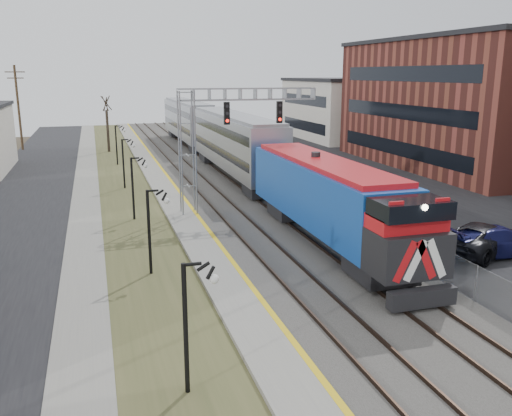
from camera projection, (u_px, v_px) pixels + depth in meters
name	position (u px, v px, depth m)	size (l,w,h in m)	color
street_west	(20.00, 203.00, 38.74)	(7.00, 120.00, 0.04)	black
sidewalk	(86.00, 199.00, 39.99)	(2.00, 120.00, 0.08)	gray
grass_median	(127.00, 196.00, 40.83)	(4.00, 120.00, 0.06)	#444927
platform	(167.00, 193.00, 41.64)	(2.00, 120.00, 0.24)	gray
ballast_bed	(230.00, 189.00, 43.04)	(8.00, 120.00, 0.20)	#595651
parking_lot	(366.00, 182.00, 46.39)	(16.00, 120.00, 0.04)	black
platform_edge	(178.00, 190.00, 41.85)	(0.24, 120.00, 0.01)	gold
track_near	(205.00, 188.00, 42.44)	(1.58, 120.00, 0.15)	#2D2119
track_far	(248.00, 186.00, 43.41)	(1.58, 120.00, 0.15)	#2D2119
train	(223.00, 141.00, 50.75)	(3.00, 63.05, 5.33)	#1449A8
signal_gantry	(213.00, 129.00, 34.42)	(9.00, 1.07, 8.15)	gray
lampposts	(149.00, 231.00, 24.81)	(0.14, 62.14, 4.00)	black
fence	(280.00, 178.00, 44.03)	(0.04, 120.00, 1.60)	gray
bare_trees	(6.00, 159.00, 41.41)	(12.30, 42.30, 5.95)	#382D23
car_lot_c	(484.00, 239.00, 27.79)	(2.62, 5.69, 1.58)	black
car_lot_d	(498.00, 242.00, 27.39)	(2.15, 5.29, 1.54)	navy
car_lot_e	(405.00, 210.00, 33.88)	(1.65, 4.11, 1.40)	gray
car_lot_f	(313.00, 171.00, 47.20)	(1.54, 4.42, 1.46)	#0E4619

